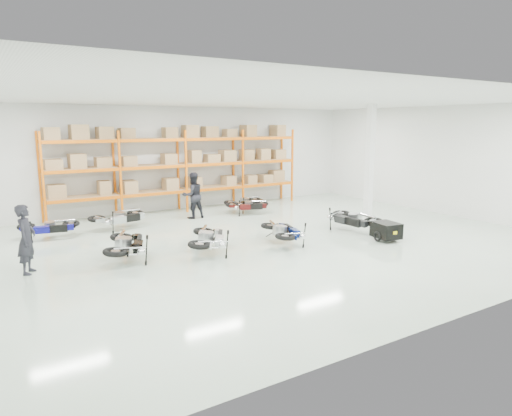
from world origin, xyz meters
TOP-DOWN VIEW (x-y plane):
  - room at (0.00, 0.00)m, footprint 18.00×18.00m
  - pallet_rack at (-0.00, 6.45)m, footprint 11.28×0.98m
  - structural_column at (5.20, 0.50)m, footprint 0.25×0.25m
  - moto_blue_centre at (0.36, -0.67)m, footprint 1.35×1.96m
  - moto_silver_left at (-2.06, -0.34)m, footprint 1.76×2.11m
  - moto_black_far_left at (-4.30, 0.22)m, footprint 1.58×2.14m
  - moto_touring_right at (3.47, -0.43)m, footprint 0.96×1.91m
  - trailer at (3.47, -2.03)m, footprint 0.80×1.47m
  - moto_back_a at (-5.79, 4.07)m, footprint 1.80×1.18m
  - moto_back_b at (-3.40, 4.25)m, footprint 1.95×1.25m
  - moto_back_c at (2.25, 4.86)m, footprint 1.71×0.98m
  - moto_back_d at (1.97, 4.19)m, footprint 1.75×1.28m
  - person_left at (-6.75, 0.48)m, footprint 0.65×0.76m
  - person_back at (-0.32, 4.66)m, footprint 0.91×0.72m

SIDE VIEW (x-z plane):
  - trailer at x=3.47m, z-range 0.05..0.65m
  - moto_back_d at x=1.97m, z-range -0.03..0.99m
  - moto_back_c at x=2.25m, z-range -0.03..1.03m
  - moto_back_a at x=-5.79m, z-range -0.03..1.04m
  - moto_blue_centre at x=0.36m, z-range -0.03..1.13m
  - moto_back_b at x=-3.40m, z-range -0.03..1.14m
  - moto_silver_left at x=-2.06m, z-range -0.03..1.19m
  - moto_touring_right at x=3.47m, z-range -0.03..1.19m
  - moto_black_far_left at x=-4.30m, z-range -0.04..1.21m
  - person_left at x=-6.75m, z-range 0.00..1.78m
  - person_back at x=-0.32m, z-range 0.00..1.85m
  - room at x=0.00m, z-range -6.75..11.25m
  - structural_column at x=5.20m, z-range 0.00..4.50m
  - pallet_rack at x=0.00m, z-range 0.45..4.07m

